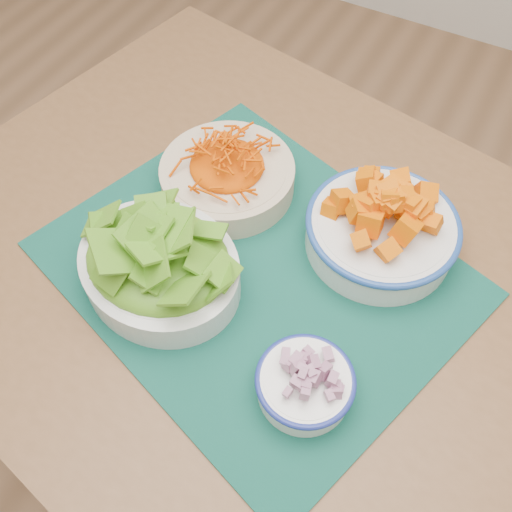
% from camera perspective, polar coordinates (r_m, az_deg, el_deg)
% --- Properties ---
extents(ground, '(4.00, 4.00, 0.00)m').
position_cam_1_polar(ground, '(1.55, -10.45, -15.79)').
color(ground, '#A3744E').
rests_on(ground, ground).
extents(table, '(1.39, 1.06, 0.75)m').
position_cam_1_polar(table, '(0.90, 4.62, -6.89)').
color(table, brown).
rests_on(table, ground).
extents(placemat, '(0.68, 0.61, 0.00)m').
position_cam_1_polar(placemat, '(0.83, 0.00, -1.26)').
color(placemat, '#072F27').
rests_on(placemat, table).
extents(carrot_bowl, '(0.28, 0.28, 0.08)m').
position_cam_1_polar(carrot_bowl, '(0.90, -2.89, 8.37)').
color(carrot_bowl, beige).
rests_on(carrot_bowl, placemat).
extents(squash_bowl, '(0.23, 0.23, 0.11)m').
position_cam_1_polar(squash_bowl, '(0.84, 12.63, 3.23)').
color(squash_bowl, silver).
rests_on(squash_bowl, placemat).
extents(lettuce_bowl, '(0.28, 0.25, 0.11)m').
position_cam_1_polar(lettuce_bowl, '(0.79, -9.76, -0.42)').
color(lettuce_bowl, silver).
rests_on(lettuce_bowl, placemat).
extents(onion_bowl, '(0.14, 0.14, 0.06)m').
position_cam_1_polar(onion_bowl, '(0.72, 4.94, -12.42)').
color(onion_bowl, white).
rests_on(onion_bowl, placemat).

